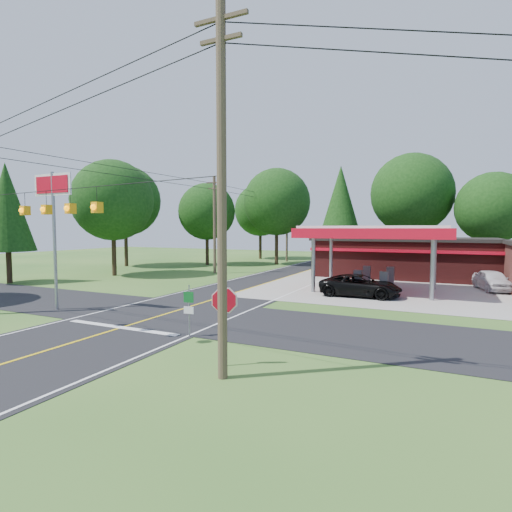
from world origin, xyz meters
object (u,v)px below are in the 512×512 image
at_px(suv_car, 360,286).
at_px(big_stop_sign, 53,206).
at_px(gas_canopy, 376,234).
at_px(sedan_car, 493,280).
at_px(octagonal_stop_sign, 224,306).

distance_m(suv_car, big_stop_sign, 19.88).
relative_size(gas_canopy, suv_car, 1.95).
height_order(sedan_car, big_stop_sign, big_stop_sign).
xyz_separation_m(sedan_car, octagonal_stop_sign, (-10.00, -23.01, 1.29)).
relative_size(sedan_car, big_stop_sign, 0.57).
height_order(big_stop_sign, octagonal_stop_sign, big_stop_sign).
bearing_deg(octagonal_stop_sign, sedan_car, 66.51).
relative_size(suv_car, sedan_car, 1.21).
xyz_separation_m(gas_canopy, octagonal_stop_sign, (-2.00, -19.01, -2.21)).
distance_m(gas_canopy, sedan_car, 9.60).
bearing_deg(suv_car, big_stop_sign, 128.01).
relative_size(gas_canopy, big_stop_sign, 1.34).
height_order(suv_car, big_stop_sign, big_stop_sign).
bearing_deg(big_stop_sign, sedan_car, 39.02).
relative_size(suv_car, octagonal_stop_sign, 1.99).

